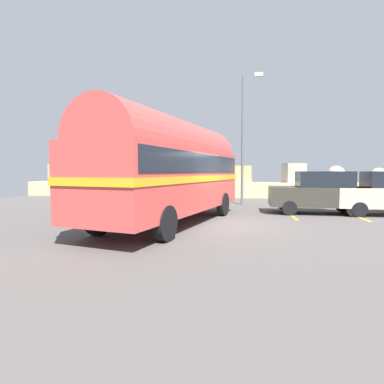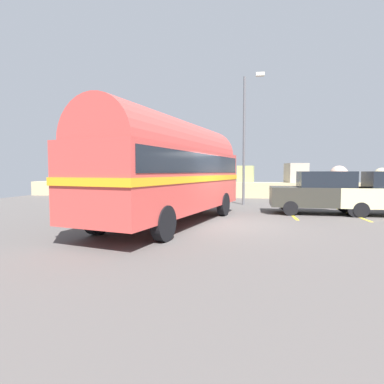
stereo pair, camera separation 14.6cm
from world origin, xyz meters
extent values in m
cube|color=#504B4A|center=(0.00, 0.00, 0.01)|extent=(32.00, 26.00, 0.02)
cube|color=tan|center=(0.00, 11.80, 0.55)|extent=(31.36, 1.80, 1.10)
cube|color=#B1B089|center=(-13.18, 11.38, 1.79)|extent=(1.82, 1.80, 1.38)
sphere|color=#BEB482|center=(-10.37, 11.58, 1.53)|extent=(0.86, 0.86, 0.86)
sphere|color=tan|center=(-7.64, 12.11, 1.46)|extent=(0.72, 0.72, 0.72)
cube|color=#A6B27F|center=(-3.95, 11.52, 1.74)|extent=(1.38, 1.21, 1.28)
cube|color=#AAB18D|center=(-1.69, 11.65, 1.52)|extent=(1.14, 1.10, 0.83)
cube|color=tan|center=(0.90, 12.15, 1.70)|extent=(1.27, 1.33, 1.21)
cube|color=#AA9E8D|center=(4.43, 11.97, 1.79)|extent=(1.62, 1.49, 1.37)
sphere|color=tan|center=(7.26, 11.88, 1.69)|extent=(1.19, 1.19, 1.19)
sphere|color=#BEAF88|center=(10.04, 11.95, 1.62)|extent=(1.04, 1.04, 1.04)
cube|color=yellow|center=(2.75, 3.50, 0.02)|extent=(0.12, 4.40, 0.01)
cube|color=gold|center=(5.35, 3.50, 0.02)|extent=(0.12, 4.40, 0.01)
cylinder|color=black|center=(-2.26, 2.66, 0.50)|extent=(0.51, 1.00, 0.96)
cylinder|color=black|center=(-0.12, 2.12, 0.50)|extent=(0.51, 1.00, 0.96)
cylinder|color=black|center=(-3.53, -2.39, 0.50)|extent=(0.51, 1.00, 0.96)
cylinder|color=black|center=(-1.39, -2.93, 0.50)|extent=(0.51, 1.00, 0.96)
cube|color=#CD443F|center=(-1.83, -0.13, 1.57)|extent=(4.38, 8.73, 2.10)
cylinder|color=#CD443F|center=(-1.83, -0.13, 2.62)|extent=(4.10, 8.36, 2.20)
cube|color=gold|center=(-1.83, -0.13, 1.63)|extent=(4.45, 8.82, 0.20)
cube|color=black|center=(-1.83, -0.13, 2.15)|extent=(4.33, 8.41, 0.64)
cube|color=silver|center=(-0.78, 4.01, 0.70)|extent=(2.25, 0.71, 0.28)
cylinder|color=black|center=(2.67, 2.61, 0.33)|extent=(0.63, 0.22, 0.62)
cylinder|color=black|center=(2.71, 4.14, 0.33)|extent=(0.63, 0.22, 0.62)
cylinder|color=black|center=(5.21, 2.53, 0.33)|extent=(0.63, 0.22, 0.62)
cylinder|color=black|center=(5.25, 4.06, 0.33)|extent=(0.63, 0.22, 0.62)
cube|color=#32312A|center=(3.96, 3.34, 0.78)|extent=(4.15, 1.82, 0.84)
cube|color=black|center=(4.21, 3.33, 1.54)|extent=(2.24, 1.62, 0.68)
cylinder|color=black|center=(5.39, 2.50, 0.33)|extent=(0.63, 0.23, 0.62)
cylinder|color=black|center=(5.47, 4.02, 0.33)|extent=(0.63, 0.23, 0.62)
cylinder|color=#5B5B60|center=(0.73, 6.66, 3.54)|extent=(0.14, 0.14, 7.07)
cube|color=beige|center=(1.53, 6.08, 6.97)|extent=(0.44, 0.24, 0.18)
camera|label=1|loc=(0.50, -10.73, 1.86)|focal=28.66mm
camera|label=2|loc=(0.64, -10.71, 1.86)|focal=28.66mm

